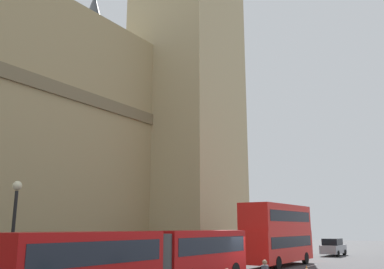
# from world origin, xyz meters

# --- Properties ---
(articulated_bus) EXTENTS (16.12, 2.54, 2.90)m
(articulated_bus) POSITION_xyz_m (-7.42, 1.99, 1.75)
(articulated_bus) COLOR #B20F0F
(articulated_bus) RESTS_ON ground_plane
(double_decker_bus) EXTENTS (9.53, 2.54, 4.90)m
(double_decker_bus) POSITION_xyz_m (8.97, 2.00, 2.71)
(double_decker_bus) COLOR red
(double_decker_bus) RESTS_ON ground_plane
(sedan_lead) EXTENTS (4.40, 1.86, 1.85)m
(sedan_lead) POSITION_xyz_m (24.19, 1.87, 0.91)
(sedan_lead) COLOR gray
(sedan_lead) RESTS_ON ground_plane
(street_lamp) EXTENTS (0.44, 0.44, 5.27)m
(street_lamp) POSITION_xyz_m (-12.01, 6.50, 3.06)
(street_lamp) COLOR black
(street_lamp) RESTS_ON ground_plane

